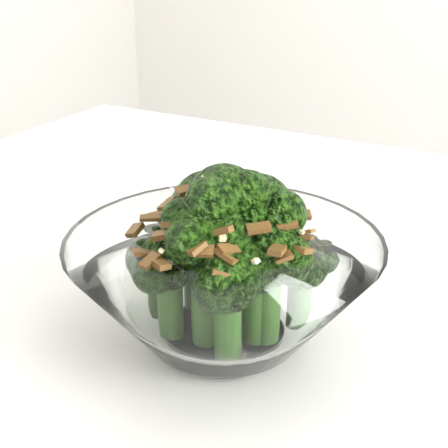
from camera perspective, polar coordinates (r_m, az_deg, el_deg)
The scene contains 2 objects.
table at distance 0.53m, azimuth 16.92°, elevation -14.96°, with size 1.24×0.87×0.75m.
broccoli_dish at distance 0.44m, azimuth -0.01°, elevation -4.29°, with size 0.20×0.20×0.12m.
Camera 1 is at (0.05, -0.45, 1.01)m, focal length 55.00 mm.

